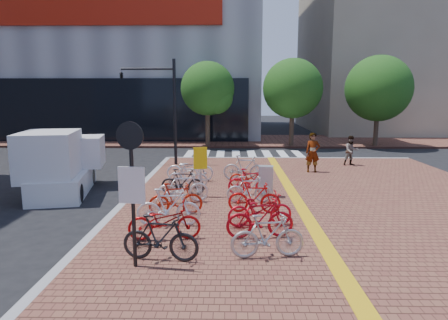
{
  "coord_description": "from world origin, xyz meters",
  "views": [
    {
      "loc": [
        -0.3,
        -11.06,
        3.83
      ],
      "look_at": [
        -0.58,
        4.15,
        1.3
      ],
      "focal_mm": 32.0,
      "sensor_mm": 36.0,
      "label": 1
    }
  ],
  "objects_px": {
    "notice_sign": "(132,177)",
    "yellow_sign": "(201,163)",
    "bike_9": "(260,218)",
    "bike_6": "(188,176)",
    "bike_5": "(183,182)",
    "bike_4": "(183,188)",
    "bike_14": "(251,177)",
    "bike_11": "(254,197)",
    "bike_8": "(267,236)",
    "bike_1": "(164,221)",
    "bike_13": "(250,182)",
    "bike_15": "(245,168)",
    "utility_box": "(266,181)",
    "pedestrian_a": "(313,153)",
    "traffic_light_pole": "(150,92)",
    "bike_7": "(190,169)",
    "box_truck": "(62,164)",
    "bike_12": "(249,189)",
    "bike_10": "(260,209)",
    "bike_0": "(160,238)",
    "bike_2": "(168,207)",
    "bike_3": "(176,199)",
    "pedestrian_b": "(351,151)"
  },
  "relations": [
    {
      "from": "bike_11",
      "to": "bike_3",
      "type": "bearing_deg",
      "value": 101.85
    },
    {
      "from": "bike_1",
      "to": "bike_12",
      "type": "bearing_deg",
      "value": -39.89
    },
    {
      "from": "bike_1",
      "to": "bike_14",
      "type": "xyz_separation_m",
      "value": [
        2.46,
        5.8,
        -0.04
      ]
    },
    {
      "from": "bike_6",
      "to": "bike_5",
      "type": "bearing_deg",
      "value": -178.17
    },
    {
      "from": "bike_2",
      "to": "bike_3",
      "type": "distance_m",
      "value": 1.08
    },
    {
      "from": "bike_4",
      "to": "bike_14",
      "type": "relative_size",
      "value": 1.05
    },
    {
      "from": "bike_5",
      "to": "utility_box",
      "type": "bearing_deg",
      "value": -86.93
    },
    {
      "from": "bike_1",
      "to": "bike_4",
      "type": "height_order",
      "value": "bike_4"
    },
    {
      "from": "bike_3",
      "to": "notice_sign",
      "type": "xyz_separation_m",
      "value": [
        -0.36,
        -3.79,
        1.47
      ]
    },
    {
      "from": "bike_10",
      "to": "bike_11",
      "type": "relative_size",
      "value": 1.12
    },
    {
      "from": "bike_8",
      "to": "bike_9",
      "type": "relative_size",
      "value": 0.96
    },
    {
      "from": "bike_1",
      "to": "bike_4",
      "type": "relative_size",
      "value": 1.05
    },
    {
      "from": "bike_9",
      "to": "yellow_sign",
      "type": "xyz_separation_m",
      "value": [
        -1.84,
        4.15,
        0.72
      ]
    },
    {
      "from": "pedestrian_a",
      "to": "traffic_light_pole",
      "type": "bearing_deg",
      "value": 164.17
    },
    {
      "from": "bike_11",
      "to": "bike_14",
      "type": "relative_size",
      "value": 0.98
    },
    {
      "from": "bike_5",
      "to": "traffic_light_pole",
      "type": "bearing_deg",
      "value": 26.11
    },
    {
      "from": "bike_6",
      "to": "notice_sign",
      "type": "relative_size",
      "value": 0.5
    },
    {
      "from": "bike_15",
      "to": "utility_box",
      "type": "relative_size",
      "value": 1.64
    },
    {
      "from": "bike_7",
      "to": "utility_box",
      "type": "height_order",
      "value": "utility_box"
    },
    {
      "from": "bike_11",
      "to": "bike_10",
      "type": "bearing_deg",
      "value": -169.62
    },
    {
      "from": "notice_sign",
      "to": "yellow_sign",
      "type": "bearing_deg",
      "value": 80.77
    },
    {
      "from": "bike_11",
      "to": "bike_14",
      "type": "distance_m",
      "value": 3.43
    },
    {
      "from": "bike_4",
      "to": "bike_14",
      "type": "distance_m",
      "value": 3.33
    },
    {
      "from": "bike_2",
      "to": "bike_15",
      "type": "xyz_separation_m",
      "value": [
        2.33,
        5.96,
        0.01
      ]
    },
    {
      "from": "notice_sign",
      "to": "box_truck",
      "type": "bearing_deg",
      "value": 122.68
    },
    {
      "from": "bike_15",
      "to": "notice_sign",
      "type": "height_order",
      "value": "notice_sign"
    },
    {
      "from": "bike_3",
      "to": "bike_6",
      "type": "distance_m",
      "value": 3.5
    },
    {
      "from": "bike_9",
      "to": "pedestrian_b",
      "type": "relative_size",
      "value": 1.14
    },
    {
      "from": "bike_2",
      "to": "traffic_light_pole",
      "type": "bearing_deg",
      "value": 11.36
    },
    {
      "from": "traffic_light_pole",
      "to": "box_truck",
      "type": "relative_size",
      "value": 1.2
    },
    {
      "from": "bike_4",
      "to": "utility_box",
      "type": "bearing_deg",
      "value": -84.85
    },
    {
      "from": "pedestrian_a",
      "to": "pedestrian_b",
      "type": "relative_size",
      "value": 1.22
    },
    {
      "from": "bike_15",
      "to": "bike_10",
      "type": "bearing_deg",
      "value": -169.66
    },
    {
      "from": "bike_0",
      "to": "bike_15",
      "type": "xyz_separation_m",
      "value": [
        2.14,
        8.32,
        0.03
      ]
    },
    {
      "from": "bike_1",
      "to": "yellow_sign",
      "type": "distance_m",
      "value": 4.42
    },
    {
      "from": "pedestrian_a",
      "to": "bike_5",
      "type": "bearing_deg",
      "value": -143.09
    },
    {
      "from": "yellow_sign",
      "to": "notice_sign",
      "type": "xyz_separation_m",
      "value": [
        -0.97,
        -5.96,
        0.72
      ]
    },
    {
      "from": "bike_6",
      "to": "bike_8",
      "type": "distance_m",
      "value": 7.19
    },
    {
      "from": "bike_1",
      "to": "bike_13",
      "type": "relative_size",
      "value": 1.11
    },
    {
      "from": "pedestrian_a",
      "to": "pedestrian_b",
      "type": "bearing_deg",
      "value": 36.54
    },
    {
      "from": "bike_3",
      "to": "bike_9",
      "type": "height_order",
      "value": "bike_9"
    },
    {
      "from": "bike_3",
      "to": "bike_7",
      "type": "distance_m",
      "value": 4.81
    },
    {
      "from": "bike_8",
      "to": "bike_5",
      "type": "bearing_deg",
      "value": 17.33
    },
    {
      "from": "bike_13",
      "to": "bike_14",
      "type": "height_order",
      "value": "bike_13"
    },
    {
      "from": "bike_13",
      "to": "bike_6",
      "type": "bearing_deg",
      "value": 67.88
    },
    {
      "from": "bike_13",
      "to": "box_truck",
      "type": "distance_m",
      "value": 7.25
    },
    {
      "from": "yellow_sign",
      "to": "pedestrian_b",
      "type": "bearing_deg",
      "value": 41.93
    },
    {
      "from": "bike_15",
      "to": "traffic_light_pole",
      "type": "height_order",
      "value": "traffic_light_pole"
    },
    {
      "from": "bike_1",
      "to": "bike_15",
      "type": "bearing_deg",
      "value": -24.62
    },
    {
      "from": "bike_9",
      "to": "pedestrian_a",
      "type": "distance_m",
      "value": 9.39
    }
  ]
}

